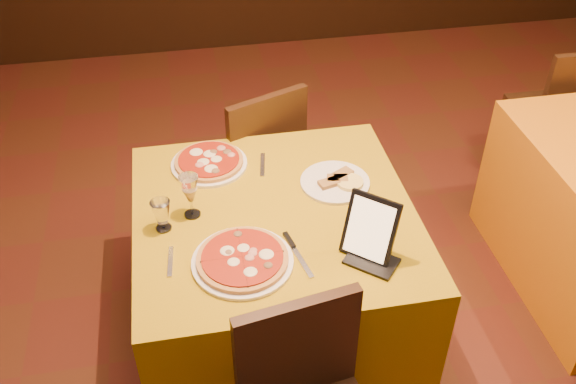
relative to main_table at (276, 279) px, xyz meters
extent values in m
cube|color=#AF8C0B|center=(0.00, 0.00, 0.00)|extent=(1.10, 1.10, 0.75)
cylinder|color=white|center=(-0.16, -0.26, 0.38)|extent=(0.37, 0.37, 0.01)
cylinder|color=#AD4C23|center=(-0.16, -0.26, 0.40)|extent=(0.33, 0.33, 0.02)
cylinder|color=white|center=(-0.22, 0.36, 0.38)|extent=(0.33, 0.33, 0.01)
cylinder|color=#AD4C23|center=(-0.22, 0.36, 0.40)|extent=(0.29, 0.29, 0.02)
cylinder|color=white|center=(0.28, 0.13, 0.38)|extent=(0.29, 0.29, 0.01)
cylinder|color=olive|center=(0.28, 0.13, 0.40)|extent=(0.18, 0.18, 0.02)
cube|color=black|center=(0.30, -0.29, 0.49)|extent=(0.21, 0.20, 0.23)
cube|color=#B3B2B9|center=(0.04, -0.26, 0.38)|extent=(0.07, 0.23, 0.01)
cube|color=silver|center=(-0.41, -0.20, 0.38)|extent=(0.03, 0.15, 0.01)
cube|color=#ABACB2|center=(0.00, 0.32, 0.38)|extent=(0.05, 0.17, 0.01)
camera|label=1|loc=(-0.30, -1.89, 2.01)|focal=40.00mm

